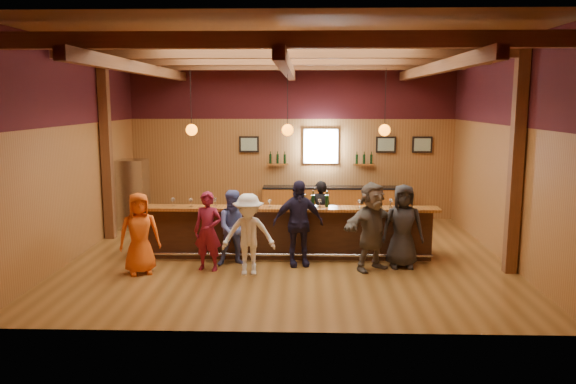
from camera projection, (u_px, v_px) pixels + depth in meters
The scene contains 27 objects.
room at pixel (288, 105), 11.58m from camera, with size 9.04×9.00×4.52m.
bar_counter at pixel (289, 231), 12.10m from camera, with size 6.30×1.07×1.11m.
back_bar_cabinet at pixel (335, 203), 15.60m from camera, with size 4.00×0.52×0.95m.
window at pixel (321, 146), 15.58m from camera, with size 0.95×0.09×0.95m.
framed_pictures at pixel (352, 145), 15.53m from camera, with size 5.35×0.05×0.45m.
wine_shelves at pixel (321, 162), 15.58m from camera, with size 3.00×0.18×0.30m.
pendant_lights at pixel (288, 130), 11.60m from camera, with size 4.24×0.24×1.37m.
stainless_fridge at pixel (133, 194), 14.58m from camera, with size 0.70×0.70×1.80m, color silver.
customer_orange at pixel (140, 233), 10.74m from camera, with size 0.77×0.50×1.58m, color #E45A15.
customer_redvest at pixel (208, 231), 10.95m from camera, with size 0.57×0.37×1.56m, color maroon.
customer_denim at pixel (235, 228), 11.28m from camera, with size 0.75×0.58×1.54m, color #5460A8.
customer_white at pixel (249, 234), 10.67m from camera, with size 1.01×0.58×1.57m, color white.
customer_navy at pixel (298, 223), 11.25m from camera, with size 1.02×0.43×1.74m, color #1E1A35.
customer_brown at pixel (372, 226), 10.95m from camera, with size 1.62×0.52×1.75m, color #5E564B.
customer_dark at pixel (403, 226), 11.14m from camera, with size 0.82×0.53×1.67m, color #272629.
bartender at pixel (320, 213), 12.94m from camera, with size 0.55×0.36×1.50m, color black.
ice_bucket at pixel (300, 201), 11.70m from camera, with size 0.24×0.24×0.26m, color brown.
bottle_a at pixel (313, 201), 11.71m from camera, with size 0.07×0.07×0.33m.
bottle_b at pixel (327, 201), 11.69m from camera, with size 0.07×0.07×0.34m.
glass_a at pixel (173, 200), 11.80m from camera, with size 0.08×0.08×0.18m.
glass_b at pixel (191, 200), 11.71m from camera, with size 0.08×0.08×0.18m.
glass_c at pixel (215, 200), 11.80m from camera, with size 0.08×0.08×0.18m.
glass_d at pixel (236, 201), 11.62m from camera, with size 0.08×0.08×0.19m.
glass_e at pixel (270, 201), 11.66m from camera, with size 0.08×0.08×0.17m.
glass_f at pixel (320, 201), 11.67m from camera, with size 0.08×0.08×0.18m.
glass_g at pixel (359, 202), 11.58m from camera, with size 0.08×0.08×0.17m.
glass_h at pixel (391, 201), 11.64m from camera, with size 0.08×0.08×0.18m.
Camera 1 is at (0.37, -11.65, 3.30)m, focal length 35.00 mm.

